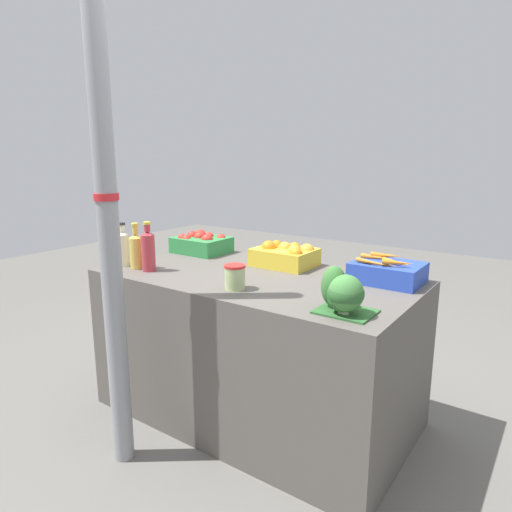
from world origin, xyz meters
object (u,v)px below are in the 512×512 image
Objects in this scene: juice_bottle_golden at (136,250)px; juice_bottle_ruby at (148,250)px; apple_crate at (201,243)px; orange_crate at (285,255)px; carrot_crate at (387,271)px; broccoli_pile at (343,293)px; juice_bottle_cloudy at (123,247)px; support_pole at (108,223)px; pickle_jar at (235,277)px.

juice_bottle_golden is 0.10m from juice_bottle_ruby.
orange_crate reaches higher than apple_crate.
apple_crate is 1.21m from carrot_crate.
broccoli_pile is (0.01, -0.54, 0.03)m from carrot_crate.
broccoli_pile is 0.92× the size of juice_bottle_cloudy.
carrot_crate is at bearing -0.15° from apple_crate.
support_pole is 1.01m from apple_crate.
support_pole is 0.60m from pickle_jar.
support_pole is 8.92× the size of juice_bottle_golden.
juice_bottle_golden is at bearing 0.00° from juice_bottle_cloudy.
apple_crate is 1.00× the size of orange_crate.
support_pole reaches higher than broccoli_pile.
broccoli_pile is (0.60, -0.55, 0.02)m from orange_crate.
broccoli_pile is 1.33m from juice_bottle_cloudy.
broccoli_pile is at bearing -24.19° from apple_crate.
orange_crate is at bearing 44.16° from juice_bottle_ruby.
carrot_crate is 1.33× the size of juice_bottle_cloudy.
support_pole is 9.91× the size of broccoli_pile.
broccoli_pile reaches higher than pickle_jar.
orange_crate reaches higher than pickle_jar.
broccoli_pile reaches higher than orange_crate.
orange_crate is at bearing 95.42° from pickle_jar.
pickle_jar is (0.67, -0.52, -0.00)m from apple_crate.
broccoli_pile is 1.95× the size of pickle_jar.
juice_bottle_cloudy is at bearing 178.64° from broccoli_pile.
orange_crate is 1.44× the size of broccoli_pile.
juice_bottle_cloudy is at bearing 180.00° from juice_bottle_ruby.
juice_bottle_cloudy is 0.10m from juice_bottle_golden.
broccoli_pile is 1.13m from juice_bottle_ruby.
orange_crate is 1.30× the size of juice_bottle_golden.
juice_bottle_golden is (-1.21, -0.51, 0.05)m from carrot_crate.
juice_bottle_golden is 0.68m from pickle_jar.
juice_bottle_cloudy is at bearing -158.71° from carrot_crate.
juice_bottle_cloudy reaches higher than apple_crate.
juice_bottle_ruby is (-1.13, 0.03, 0.03)m from broccoli_pile.
juice_bottle_cloudy is at bearing -144.83° from orange_crate.
apple_crate is 0.53m from juice_bottle_cloudy.
support_pole is 1.01m from broccoli_pile.
juice_bottle_golden is (-0.63, -0.52, 0.04)m from orange_crate.
pickle_jar is at bearing -135.82° from carrot_crate.
juice_bottle_ruby is at bearing -135.84° from orange_crate.
apple_crate is 1.00× the size of carrot_crate.
orange_crate is 1.23× the size of juice_bottle_ruby.
support_pole is 19.34× the size of pickle_jar.
pickle_jar is (0.68, -0.00, -0.05)m from juice_bottle_golden.
juice_bottle_ruby reaches higher than juice_bottle_cloudy.
support_pole reaches higher than apple_crate.
juice_bottle_cloudy is at bearing -180.00° from juice_bottle_golden.
apple_crate is 0.85m from pickle_jar.
support_pole is 9.11× the size of juice_bottle_cloudy.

